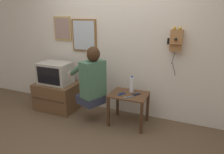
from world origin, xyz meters
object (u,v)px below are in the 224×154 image
Objects in this scene: framed_picture at (63,29)px; cell_phone_spare at (136,94)px; wall_mirror at (84,35)px; water_bottle at (132,84)px; wall_phone_antique at (176,40)px; toothbrush at (128,97)px; television at (55,73)px; cell_phone_held at (122,94)px; person at (92,78)px.

framed_picture is 3.19× the size of cell_phone_spare.
wall_mirror is (0.46, -0.00, -0.11)m from framed_picture.
cell_phone_spare is at bearing -37.10° from water_bottle.
wall_phone_antique is 2.75× the size of water_bottle.
framed_picture reaches higher than cell_phone_spare.
television is at bearing 30.06° from toothbrush.
wall_mirror is 4.14× the size of cell_phone_spare.
water_bottle reaches higher than cell_phone_held.
cell_phone_spare is (-0.49, -0.29, -0.83)m from wall_phone_antique.
cell_phone_held is 0.23m from water_bottle.
framed_picture is 1.67m from cell_phone_held.
wall_mirror reaches higher than person.
cell_phone_held is 0.16m from toothbrush.
person is at bearing -31.22° from framed_picture.
toothbrush is at bearing -6.42° from television.
wall_mirror reaches higher than toothbrush.
television is at bearing -155.39° from cell_phone_held.
person is at bearing -157.58° from wall_phone_antique.
water_bottle is 0.27m from toothbrush.
cell_phone_held is at bearing -17.33° from framed_picture.
framed_picture is (-0.01, 0.33, 0.77)m from television.
wall_mirror is 3.75× the size of toothbrush.
person is 0.64m from toothbrush.
wall_mirror is (-1.58, 0.04, 0.00)m from wall_phone_antique.
toothbrush reaches higher than cell_phone_held.
television is 1.33× the size of framed_picture.
water_bottle is at bearing -9.99° from framed_picture.
water_bottle is at bearing 177.89° from cell_phone_spare.
wall_phone_antique is at bearing -1.26° from framed_picture.
toothbrush is (0.14, -0.08, 0.00)m from cell_phone_held.
person is 0.64m from water_bottle.
wall_mirror reaches higher than water_bottle.
cell_phone_spare is (0.22, 0.08, 0.00)m from cell_phone_held.
toothbrush is (-0.57, -0.45, -0.83)m from wall_phone_antique.
television is 3.83× the size of toothbrush.
television is at bearing 100.47° from person.
television reaches higher than cell_phone_held.
person is at bearing -154.46° from water_bottle.
toothbrush is at bearing -1.64° from cell_phone_held.
framed_picture reaches higher than wall_mirror.
toothbrush is at bearing -18.62° from framed_picture.
toothbrush is (0.02, -0.24, -0.12)m from water_bottle.
person is 6.90× the size of cell_phone_spare.
wall_mirror is at bearing 36.09° from television.
wall_phone_antique is at bearing -44.21° from person.
framed_picture is at bearing 91.48° from television.
person reaches higher than cell_phone_held.
toothbrush is (-0.08, -0.16, 0.00)m from cell_phone_spare.
water_bottle is at bearing -41.10° from person.
water_bottle is at bearing 3.04° from television.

